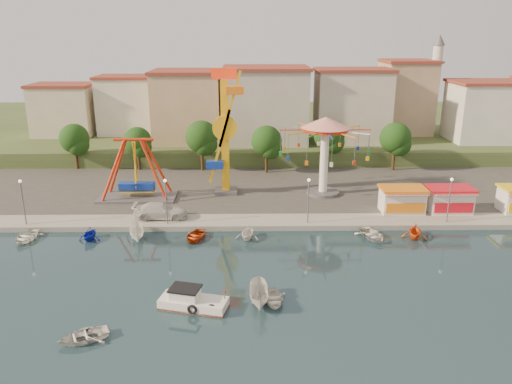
{
  "coord_description": "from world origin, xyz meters",
  "views": [
    {
      "loc": [
        1.36,
        -40.08,
        21.53
      ],
      "look_at": [
        2.11,
        14.0,
        4.0
      ],
      "focal_mm": 35.0,
      "sensor_mm": 36.0,
      "label": 1
    }
  ],
  "objects_px": {
    "pirate_ship_ride": "(136,170)",
    "van": "(160,211)",
    "kamikaze_tower": "(226,135)",
    "wave_swinger": "(325,138)",
    "rowboat_a": "(273,299)",
    "cabin_motorboat": "(192,302)",
    "skiff": "(259,295)"
  },
  "relations": [
    {
      "from": "pirate_ship_ride",
      "to": "skiff",
      "type": "distance_m",
      "value": 30.39
    },
    {
      "from": "pirate_ship_ride",
      "to": "van",
      "type": "bearing_deg",
      "value": -60.26
    },
    {
      "from": "kamikaze_tower",
      "to": "pirate_ship_ride",
      "type": "bearing_deg",
      "value": -170.8
    },
    {
      "from": "cabin_motorboat",
      "to": "van",
      "type": "relative_size",
      "value": 0.94
    },
    {
      "from": "pirate_ship_ride",
      "to": "van",
      "type": "relative_size",
      "value": 1.61
    },
    {
      "from": "skiff",
      "to": "pirate_ship_ride",
      "type": "bearing_deg",
      "value": 120.12
    },
    {
      "from": "rowboat_a",
      "to": "van",
      "type": "xyz_separation_m",
      "value": [
        -12.36,
        18.2,
        1.15
      ]
    },
    {
      "from": "pirate_ship_ride",
      "to": "wave_swinger",
      "type": "xyz_separation_m",
      "value": [
        24.54,
        1.41,
        3.8
      ]
    },
    {
      "from": "wave_swinger",
      "to": "pirate_ship_ride",
      "type": "bearing_deg",
      "value": -176.71
    },
    {
      "from": "pirate_ship_ride",
      "to": "kamikaze_tower",
      "type": "distance_m",
      "value": 12.54
    },
    {
      "from": "pirate_ship_ride",
      "to": "rowboat_a",
      "type": "relative_size",
      "value": 2.98
    },
    {
      "from": "kamikaze_tower",
      "to": "van",
      "type": "distance_m",
      "value": 13.88
    },
    {
      "from": "cabin_motorboat",
      "to": "skiff",
      "type": "height_order",
      "value": "cabin_motorboat"
    },
    {
      "from": "cabin_motorboat",
      "to": "rowboat_a",
      "type": "bearing_deg",
      "value": 20.21
    },
    {
      "from": "wave_swinger",
      "to": "rowboat_a",
      "type": "relative_size",
      "value": 3.46
    },
    {
      "from": "cabin_motorboat",
      "to": "skiff",
      "type": "relative_size",
      "value": 1.36
    },
    {
      "from": "kamikaze_tower",
      "to": "cabin_motorboat",
      "type": "bearing_deg",
      "value": -93.5
    },
    {
      "from": "wave_swinger",
      "to": "skiff",
      "type": "relative_size",
      "value": 2.71
    },
    {
      "from": "pirate_ship_ride",
      "to": "wave_swinger",
      "type": "height_order",
      "value": "wave_swinger"
    },
    {
      "from": "kamikaze_tower",
      "to": "van",
      "type": "xyz_separation_m",
      "value": [
        -7.41,
        -9.35,
        -7.09
      ]
    },
    {
      "from": "kamikaze_tower",
      "to": "skiff",
      "type": "distance_m",
      "value": 29.13
    },
    {
      "from": "rowboat_a",
      "to": "skiff",
      "type": "distance_m",
      "value": 1.3
    },
    {
      "from": "rowboat_a",
      "to": "van",
      "type": "bearing_deg",
      "value": 118.78
    },
    {
      "from": "wave_swinger",
      "to": "skiff",
      "type": "bearing_deg",
      "value": -108.4
    },
    {
      "from": "pirate_ship_ride",
      "to": "van",
      "type": "height_order",
      "value": "pirate_ship_ride"
    },
    {
      "from": "wave_swinger",
      "to": "rowboat_a",
      "type": "bearing_deg",
      "value": -106.3
    },
    {
      "from": "cabin_motorboat",
      "to": "skiff",
      "type": "distance_m",
      "value": 5.54
    },
    {
      "from": "van",
      "to": "rowboat_a",
      "type": "bearing_deg",
      "value": -146.55
    },
    {
      "from": "wave_swinger",
      "to": "kamikaze_tower",
      "type": "bearing_deg",
      "value": 177.86
    },
    {
      "from": "kamikaze_tower",
      "to": "wave_swinger",
      "type": "relative_size",
      "value": 1.42
    },
    {
      "from": "van",
      "to": "wave_swinger",
      "type": "bearing_deg",
      "value": -67.09
    },
    {
      "from": "wave_swinger",
      "to": "cabin_motorboat",
      "type": "distance_m",
      "value": 32.33
    }
  ]
}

